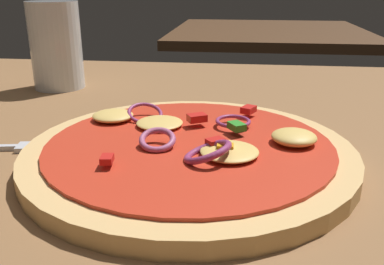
% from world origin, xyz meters
% --- Properties ---
extents(dining_table, '(1.20, 0.94, 0.03)m').
position_xyz_m(dining_table, '(0.00, 0.00, 0.01)').
color(dining_table, brown).
rests_on(dining_table, ground).
extents(pizza, '(0.29, 0.29, 0.03)m').
position_xyz_m(pizza, '(0.02, 0.00, 0.04)').
color(pizza, tan).
rests_on(pizza, dining_table).
extents(beer_glass, '(0.07, 0.07, 0.13)m').
position_xyz_m(beer_glass, '(-0.21, 0.25, 0.09)').
color(beer_glass, silver).
rests_on(beer_glass, dining_table).
extents(background_table, '(0.62, 0.65, 0.03)m').
position_xyz_m(background_table, '(0.14, 1.10, 0.01)').
color(background_table, '#4C301C').
rests_on(background_table, ground).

